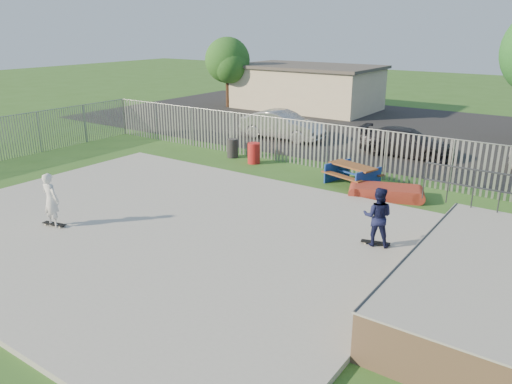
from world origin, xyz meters
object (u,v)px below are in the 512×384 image
Objects in this scene: tree_left at (227,60)px; skater_navy at (378,217)px; funbox at (386,192)px; trash_bin_red at (254,153)px; car_silver at (282,125)px; car_dark at (406,142)px; trash_bin_grey at (233,148)px; picnic_table at (352,175)px; skater_white at (51,200)px.

tree_left reaches higher than skater_navy.
funbox is 6.84m from trash_bin_red.
car_silver is at bearing 108.20° from trash_bin_red.
car_dark reaches higher than trash_bin_red.
tree_left is at bearing 128.98° from trash_bin_grey.
car_dark reaches higher than picnic_table.
picnic_table is at bearing -122.37° from skater_white.
tree_left reaches higher than trash_bin_grey.
trash_bin_red is at bearing -168.17° from picnic_table.
picnic_table is 1.35× the size of skater_navy.
trash_bin_red is 1.06× the size of trash_bin_grey.
picnic_table is 0.50× the size of car_dark.
skater_navy and skater_white have the same top height.
trash_bin_red is 9.85m from skater_navy.
trash_bin_red is at bearing -47.76° from tree_left.
picnic_table is at bearing -74.65° from skater_navy.
trash_bin_grey is 11.23m from skater_navy.
skater_white reaches higher than trash_bin_grey.
car_dark is (6.82, 0.27, -0.12)m from car_silver.
tree_left reaches higher than car_dark.
car_silver is at bearing 92.32° from trash_bin_grey.
trash_bin_red is 0.56× the size of skater_navy.
trash_bin_red is 7.39m from car_dark.
skater_white is at bearing -64.34° from tree_left.
car_silver is 2.79× the size of skater_white.
car_silver reaches higher than trash_bin_red.
skater_white is (-7.19, -8.73, 0.77)m from funbox.
funbox is at bearing -131.88° from skater_white.
skater_navy is 9.62m from skater_white.
trash_bin_red is (-5.02, 0.39, 0.06)m from picnic_table.
funbox is 1.47× the size of skater_navy.
trash_bin_red is 0.20× the size of car_silver.
funbox is at bearing -9.88° from trash_bin_red.
car_dark is (6.63, 4.96, 0.23)m from trash_bin_grey.
trash_bin_grey is at bearing -86.88° from skater_white.
trash_bin_grey reaches higher than picnic_table.
trash_bin_grey is 8.28m from car_dark.
picnic_table is at bearing 134.49° from funbox.
tree_left reaches higher than car_silver.
car_dark is at bearing 45.46° from trash_bin_red.
car_dark is at bearing -112.81° from skater_white.
car_silver is 0.90× the size of tree_left.
skater_navy is at bearing -140.23° from car_silver.
tree_left is at bearing -58.38° from skater_navy.
skater_white is at bearing 156.71° from car_dark.
car_dark is 11.21m from skater_navy.
car_silver is 14.94m from skater_white.
car_dark is 2.69× the size of skater_navy.
picnic_table is 1.35× the size of skater_white.
funbox is 0.55× the size of car_dark.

